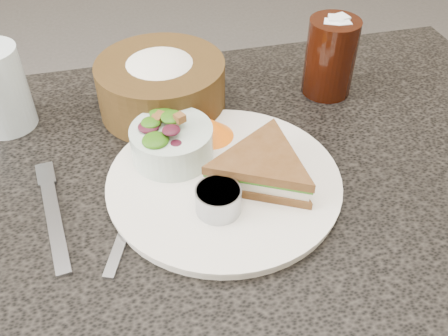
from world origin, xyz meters
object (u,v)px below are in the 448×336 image
dinner_plate (224,182)px  bread_basket (161,78)px  salad_bowl (172,138)px  sandwich (263,168)px  dressing_ramekin (218,200)px  cola_glass (331,54)px

dinner_plate → bread_basket: 0.20m
salad_bowl → bread_basket: bread_basket is taller
dinner_plate → sandwich: sandwich is taller
dinner_plate → bread_basket: (-0.05, 0.19, 0.05)m
sandwich → bread_basket: (-0.09, 0.20, 0.02)m
dinner_plate → bread_basket: size_ratio=1.55×
bread_basket → dressing_ramekin: bearing=-82.9°
salad_bowl → dressing_ramekin: 0.12m
sandwich → dinner_plate: bearing=-170.3°
salad_bowl → sandwich: bearing=-35.8°
dinner_plate → dressing_ramekin: (-0.02, -0.05, 0.02)m
salad_bowl → cola_glass: bearing=23.8°
salad_bowl → bread_basket: size_ratio=0.57×
cola_glass → bread_basket: bearing=177.1°
sandwich → salad_bowl: 0.12m
dinner_plate → sandwich: bearing=-17.9°
dressing_ramekin → cola_glass: cola_glass is taller
dressing_ramekin → bread_basket: bearing=97.1°
salad_bowl → dinner_plate: bearing=-46.4°
dressing_ramekin → salad_bowl: bearing=108.1°
sandwich → cola_glass: (0.17, 0.19, 0.03)m
sandwich → dressing_ramekin: bearing=-122.9°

